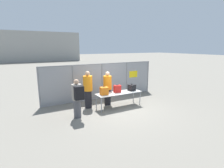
% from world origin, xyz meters
% --- Properties ---
extents(ground_plane, '(120.00, 120.00, 0.00)m').
position_xyz_m(ground_plane, '(0.00, 0.00, 0.00)').
color(ground_plane, slate).
extents(fence_section, '(6.75, 0.07, 2.01)m').
position_xyz_m(fence_section, '(0.02, 1.94, 1.05)').
color(fence_section, gray).
rests_on(fence_section, ground_plane).
extents(inspection_table, '(2.28, 0.69, 0.73)m').
position_xyz_m(inspection_table, '(0.07, 0.20, 0.68)').
color(inspection_table, '#B2B2AD').
rests_on(inspection_table, ground_plane).
extents(suitcase_orange, '(0.37, 0.33, 0.38)m').
position_xyz_m(suitcase_orange, '(-0.72, 0.21, 0.91)').
color(suitcase_orange, orange).
rests_on(suitcase_orange, inspection_table).
extents(suitcase_red, '(0.34, 0.25, 0.38)m').
position_xyz_m(suitcase_red, '(0.03, 0.28, 0.91)').
color(suitcase_red, red).
rests_on(suitcase_red, inspection_table).
extents(suitcase_black, '(0.39, 0.36, 0.34)m').
position_xyz_m(suitcase_black, '(0.87, 0.25, 0.89)').
color(suitcase_black, black).
rests_on(suitcase_black, inspection_table).
extents(traveler_hooded, '(0.40, 0.63, 1.63)m').
position_xyz_m(traveler_hooded, '(-2.12, -0.13, 0.90)').
color(traveler_hooded, '#4C4C51').
rests_on(traveler_hooded, ground_plane).
extents(security_worker_near, '(0.42, 0.42, 1.72)m').
position_xyz_m(security_worker_near, '(-0.25, 0.77, 0.89)').
color(security_worker_near, black).
rests_on(security_worker_near, ground_plane).
extents(security_worker_far, '(0.45, 0.45, 1.80)m').
position_xyz_m(security_worker_far, '(-1.28, 0.84, 0.93)').
color(security_worker_far, black).
rests_on(security_worker_far, ground_plane).
extents(utility_trailer, '(3.44, 2.02, 0.70)m').
position_xyz_m(utility_trailer, '(1.97, 3.65, 0.41)').
color(utility_trailer, '#B2B2B7').
rests_on(utility_trailer, ground_plane).
extents(distant_hangar, '(16.71, 8.34, 5.79)m').
position_xyz_m(distant_hangar, '(-0.25, 34.01, 2.90)').
color(distant_hangar, '#999993').
rests_on(distant_hangar, ground_plane).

